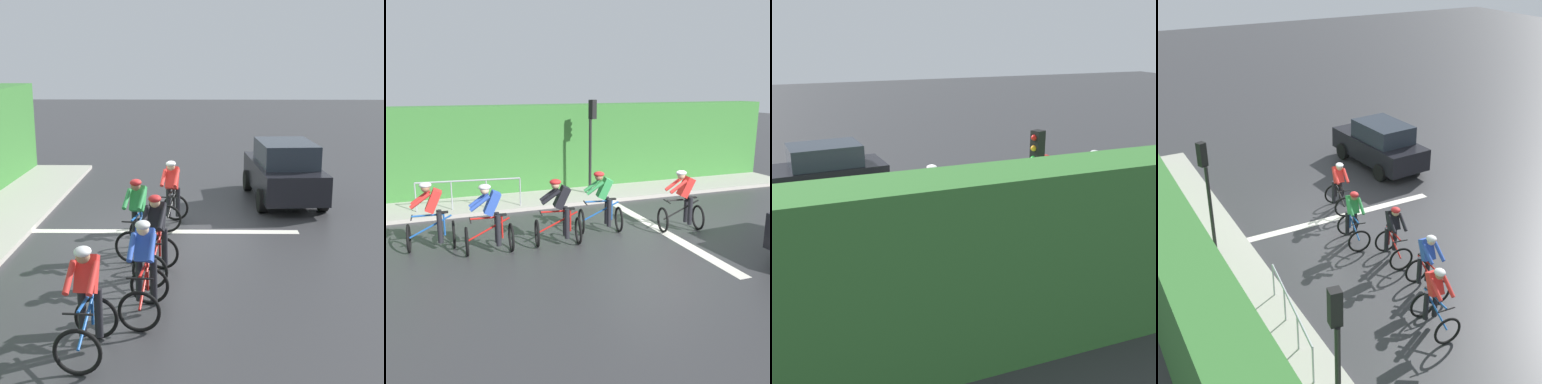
{
  "view_description": "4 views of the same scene",
  "coord_description": "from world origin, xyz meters",
  "views": [
    {
      "loc": [
        -1.13,
        13.25,
        4.21
      ],
      "look_at": [
        -0.94,
        0.53,
        1.12
      ],
      "focal_mm": 53.83,
      "sensor_mm": 36.0,
      "label": 1
    },
    {
      "loc": [
        -10.09,
        6.18,
        3.85
      ],
      "look_at": [
        0.67,
        2.07,
        1.05
      ],
      "focal_mm": 41.6,
      "sensor_mm": 36.0,
      "label": 2
    },
    {
      "loc": [
        11.86,
        -4.28,
        5.12
      ],
      "look_at": [
        -0.22,
        0.45,
        0.85
      ],
      "focal_mm": 46.44,
      "sensor_mm": 36.0,
      "label": 3
    },
    {
      "loc": [
        6.89,
        13.63,
        8.2
      ],
      "look_at": [
        -0.26,
        0.56,
        1.09
      ],
      "focal_mm": 51.16,
      "sensor_mm": 36.0,
      "label": 4
    }
  ],
  "objects": [
    {
      "name": "car_black",
      "position": [
        -3.54,
        -3.06,
        0.87
      ],
      "size": [
        2.11,
        4.21,
        1.76
      ],
      "color": "black",
      "rests_on": "ground"
    },
    {
      "name": "ground_plane",
      "position": [
        0.0,
        0.0,
        0.0
      ],
      "size": [
        80.0,
        80.0,
        0.0
      ],
      "primitive_type": "plane",
      "color": "#333335"
    },
    {
      "name": "traffic_light_near_crossing",
      "position": [
        3.93,
        0.33,
        2.22
      ],
      "size": [
        0.26,
        0.3,
        3.34
      ],
      "color": "black",
      "rests_on": "ground"
    },
    {
      "name": "road_marking_stop_line",
      "position": [
        0.0,
        -0.0,
        0.0
      ],
      "size": [
        7.0,
        0.3,
        0.01
      ],
      "primitive_type": "cube",
      "color": "silver",
      "rests_on": "ground"
    },
    {
      "name": "cyclist_second",
      "position": [
        -0.23,
        4.58,
        0.8
      ],
      "size": [
        0.75,
        1.13,
        1.66
      ],
      "color": "black",
      "rests_on": "ground"
    },
    {
      "name": "stone_wall_low",
      "position": [
        5.21,
        2.0,
        0.21
      ],
      "size": [
        0.44,
        19.5,
        0.43
      ],
      "primitive_type": "cube",
      "color": "gray",
      "rests_on": "ground"
    },
    {
      "name": "cyclist_mid",
      "position": [
        -0.3,
        2.92,
        0.8
      ],
      "size": [
        0.84,
        1.17,
        1.66
      ],
      "color": "black",
      "rests_on": "ground"
    },
    {
      "name": "sidewalk_kerb",
      "position": [
        4.31,
        2.0,
        0.06
      ],
      "size": [
        2.8,
        19.5,
        0.12
      ],
      "primitive_type": "cube",
      "color": "#ADA89E",
      "rests_on": "ground"
    },
    {
      "name": "cyclist_trailing",
      "position": [
        -0.43,
        -0.5,
        0.8
      ],
      "size": [
        0.83,
        1.17,
        1.66
      ],
      "color": "black",
      "rests_on": "ground"
    },
    {
      "name": "cyclist_fourth",
      "position": [
        0.2,
        1.58,
        0.8
      ],
      "size": [
        0.85,
        1.18,
        1.66
      ],
      "color": "black",
      "rests_on": "ground"
    },
    {
      "name": "cyclist_lead",
      "position": [
        0.46,
        5.82,
        0.8
      ],
      "size": [
        0.76,
        1.13,
        1.66
      ],
      "color": "black",
      "rests_on": "ground"
    }
  ]
}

